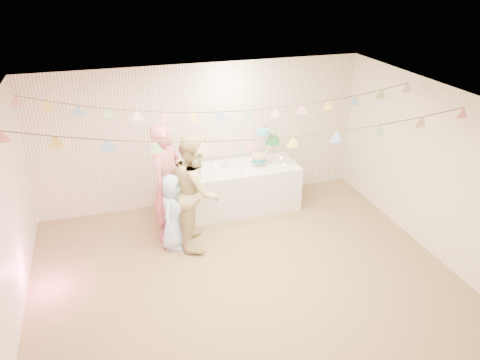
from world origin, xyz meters
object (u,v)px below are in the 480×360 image
object	(u,v)px
cake_stand	(265,149)
person_child	(174,212)
table	(237,188)
person_adult_b	(196,191)
person_adult_a	(168,183)

from	to	relation	value
cake_stand	person_child	distance (m)	2.15
table	person_child	xyz separation A→B (m)	(-1.32, -0.92, 0.22)
cake_stand	table	bearing A→B (deg)	-174.81
table	person_adult_b	size ratio (longest dim) A/B	1.18
person_adult_b	person_child	xyz separation A→B (m)	(-0.36, -0.01, -0.30)
cake_stand	person_adult_b	bearing A→B (deg)	-147.55
person_adult_b	cake_stand	bearing A→B (deg)	-46.99
person_adult_a	person_adult_b	distance (m)	0.50
cake_stand	person_adult_a	xyz separation A→B (m)	(-1.88, -0.64, -0.12)
person_adult_a	person_adult_b	bearing A→B (deg)	-90.25
person_adult_b	person_child	world-z (taller)	person_adult_b
person_adult_b	table	bearing A→B (deg)	-35.88
table	person_adult_a	distance (m)	1.56
person_adult_a	person_child	world-z (taller)	person_adult_a
cake_stand	person_adult_b	xyz separation A→B (m)	(-1.50, -0.95, -0.17)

